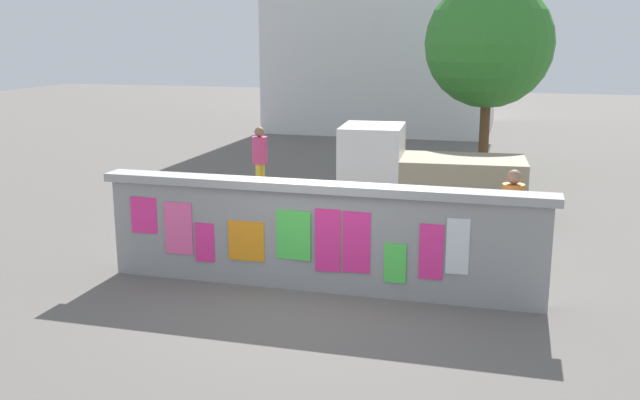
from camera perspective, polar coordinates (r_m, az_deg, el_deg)
The scene contains 9 objects.
ground at distance 18.14m, azimuth 6.67°, elevation 1.39°, with size 60.00×60.00×0.00m, color #605B56.
poster_wall at distance 10.33m, azimuth -0.15°, elevation -2.79°, with size 6.58×0.42×1.58m.
auto_rickshaw_truck at distance 14.50m, azimuth 8.02°, elevation 2.05°, with size 3.70×1.75×1.85m.
motorcycle at distance 14.00m, azimuth -6.06°, elevation -0.12°, with size 1.90×0.56×0.87m.
bicycle_near at distance 11.62m, azimuth -2.77°, elevation -3.30°, with size 1.71×0.44×0.95m.
person_walking at distance 11.40m, azimuth 14.94°, elevation -0.81°, with size 0.43×0.43×1.62m.
person_bystander at distance 16.13m, azimuth -4.78°, elevation 3.55°, with size 0.39×0.39×1.62m.
tree_roadside at distance 19.48m, azimuth 13.19°, elevation 11.93°, with size 3.31×3.31×5.04m.
building_background at distance 28.94m, azimuth 5.32°, elevation 12.33°, with size 8.49×6.92×6.59m.
Camera 1 is at (2.67, -9.57, 3.62)m, focal length 40.50 mm.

